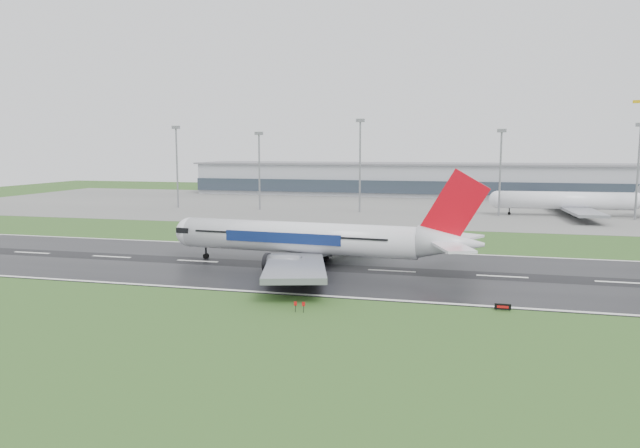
# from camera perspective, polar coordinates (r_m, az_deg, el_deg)

# --- Properties ---
(ground) EXTENTS (520.00, 520.00, 0.00)m
(ground) POSITION_cam_1_polar(r_m,az_deg,el_deg) (113.82, 6.88, -4.51)
(ground) COLOR #294E1C
(ground) RESTS_ON ground
(runway) EXTENTS (400.00, 45.00, 0.10)m
(runway) POSITION_cam_1_polar(r_m,az_deg,el_deg) (113.81, 6.88, -4.49)
(runway) COLOR black
(runway) RESTS_ON ground
(apron) EXTENTS (400.00, 130.00, 0.08)m
(apron) POSITION_cam_1_polar(r_m,az_deg,el_deg) (237.10, 10.78, 1.57)
(apron) COLOR slate
(apron) RESTS_ON ground
(terminal) EXTENTS (240.00, 36.00, 15.00)m
(terminal) POSITION_cam_1_polar(r_m,az_deg,el_deg) (296.30, 11.53, 4.12)
(terminal) COLOR #9599A0
(terminal) RESTS_ON ground
(main_airliner) EXTENTS (67.11, 64.35, 18.54)m
(main_airliner) POSITION_cam_1_polar(r_m,az_deg,el_deg) (116.00, -0.15, 0.46)
(main_airliner) COLOR white
(main_airliner) RESTS_ON runway
(parked_airliner) EXTENTS (61.20, 57.44, 17.01)m
(parked_airliner) POSITION_cam_1_polar(r_m,az_deg,el_deg) (219.80, 23.04, 2.91)
(parked_airliner) COLOR white
(parked_airliner) RESTS_ON apron
(runway_sign) EXTENTS (2.31, 0.54, 1.04)m
(runway_sign) POSITION_cam_1_polar(r_m,az_deg,el_deg) (90.05, 17.07, -7.61)
(runway_sign) COLOR black
(runway_sign) RESTS_ON ground
(floodmast_0) EXTENTS (0.64, 0.64, 30.37)m
(floodmast_0) POSITION_cam_1_polar(r_m,az_deg,el_deg) (237.89, -13.50, 5.17)
(floodmast_0) COLOR gray
(floodmast_0) RESTS_ON ground
(floodmast_1) EXTENTS (0.64, 0.64, 27.87)m
(floodmast_1) POSITION_cam_1_polar(r_m,az_deg,el_deg) (224.29, -5.82, 4.90)
(floodmast_1) COLOR gray
(floodmast_1) RESTS_ON ground
(floodmast_2) EXTENTS (0.64, 0.64, 32.19)m
(floodmast_2) POSITION_cam_1_polar(r_m,az_deg,el_deg) (214.18, 3.84, 5.38)
(floodmast_2) COLOR gray
(floodmast_2) RESTS_ON ground
(floodmast_3) EXTENTS (0.64, 0.64, 28.29)m
(floodmast_3) POSITION_cam_1_polar(r_m,az_deg,el_deg) (210.95, 16.83, 4.53)
(floodmast_3) COLOR gray
(floodmast_3) RESTS_ON ground
(floodmast_4) EXTENTS (0.64, 0.64, 29.87)m
(floodmast_4) POSITION_cam_1_polar(r_m,az_deg,el_deg) (216.97, 28.10, 4.26)
(floodmast_4) COLOR gray
(floodmast_4) RESTS_ON ground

